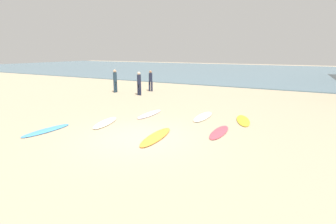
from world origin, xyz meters
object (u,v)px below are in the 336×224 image
beachgoer_near (115,80)px  beachgoer_far (151,80)px  surfboard_3 (243,120)px  surfboard_2 (203,116)px  surfboard_6 (156,137)px  surfboard_4 (105,123)px  beachgoer_mid (139,82)px  surfboard_1 (47,130)px  surfboard_0 (150,114)px  surfboard_5 (219,132)px

beachgoer_near → beachgoer_far: (2.07, 1.84, -0.08)m
surfboard_3 → beachgoer_far: size_ratio=1.24×
surfboard_2 → surfboard_6: bearing=-100.0°
surfboard_3 → surfboard_4: (-5.30, -3.31, 0.01)m
beachgoer_mid → surfboard_6: bearing=-42.5°
surfboard_3 → surfboard_4: bearing=14.1°
surfboard_4 → beachgoer_far: bearing=-86.0°
surfboard_2 → surfboard_4: surfboard_4 is taller
surfboard_1 → beachgoer_far: size_ratio=1.30×
beachgoer_mid → surfboard_3: bearing=-14.8°
beachgoer_mid → beachgoer_far: 2.11m
surfboard_1 → surfboard_3: bearing=39.7°
beachgoer_near → surfboard_0: bearing=56.8°
beachgoer_mid → surfboard_5: bearing=-27.8°
surfboard_5 → beachgoer_far: 11.57m
beachgoer_near → surfboard_2: bearing=69.8°
surfboard_5 → beachgoer_far: bearing=-46.7°
surfboard_1 → surfboard_4: size_ratio=1.05×
surfboard_4 → beachgoer_mid: (-3.01, 7.07, 0.90)m
surfboard_5 → beachgoer_mid: size_ratio=1.18×
surfboard_0 → beachgoer_near: size_ratio=1.22×
surfboard_1 → surfboard_4: bearing=57.4°
surfboard_2 → beachgoer_mid: bearing=145.1°
surfboard_0 → surfboard_2: (2.57, 0.77, 0.00)m
surfboard_6 → beachgoer_near: size_ratio=1.37×
surfboard_1 → surfboard_4: surfboard_4 is taller
surfboard_0 → surfboard_1: 4.84m
beachgoer_far → surfboard_0: bearing=-64.6°
surfboard_5 → surfboard_3: bearing=-102.8°
beachgoer_far → surfboard_5: bearing=-50.7°
surfboard_0 → surfboard_5: bearing=160.3°
surfboard_4 → beachgoer_near: size_ratio=1.16×
surfboard_4 → surfboard_5: size_ratio=1.02×
surfboard_5 → beachgoer_mid: bearing=-39.4°
surfboard_0 → surfboard_3: 4.56m
surfboard_3 → beachgoer_far: bearing=-52.0°
surfboard_2 → surfboard_5: size_ratio=1.10×
surfboard_5 → beachgoer_near: beachgoer_near is taller
surfboard_3 → surfboard_4: 6.25m
surfboard_0 → surfboard_1: bearing=61.1°
surfboard_5 → surfboard_4: bearing=10.2°
surfboard_1 → beachgoer_mid: size_ratio=1.26×
surfboard_2 → beachgoer_near: (-8.83, 4.20, 0.95)m
surfboard_0 → surfboard_1: surfboard_0 is taller
surfboard_2 → beachgoer_near: 9.82m
surfboard_6 → beachgoer_near: (-8.39, 7.92, 0.95)m
surfboard_1 → surfboard_4: (1.32, 1.98, 0.01)m
surfboard_0 → surfboard_5: 4.22m
surfboard_2 → beachgoer_near: beachgoer_near is taller
surfboard_2 → surfboard_4: bearing=-141.0°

